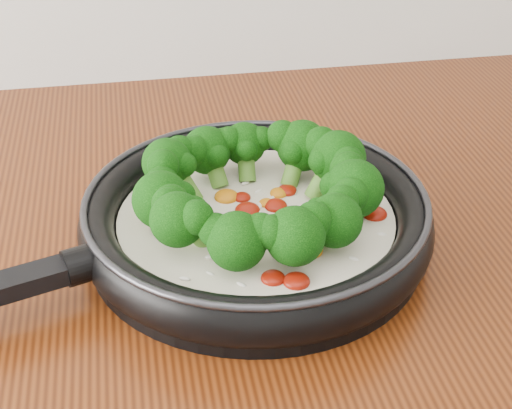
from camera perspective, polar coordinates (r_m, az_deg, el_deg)
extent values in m
cylinder|color=black|center=(0.80, 0.00, -2.65)|extent=(0.43, 0.43, 0.01)
torus|color=black|center=(0.78, 0.00, -1.06)|extent=(0.45, 0.45, 0.04)
torus|color=#2D2D33|center=(0.77, 0.00, 0.45)|extent=(0.44, 0.44, 0.01)
cylinder|color=black|center=(0.73, -12.79, -4.36)|extent=(0.04, 0.04, 0.04)
cylinder|color=white|center=(0.78, 0.00, -1.53)|extent=(0.35, 0.35, 0.02)
ellipsoid|color=maroon|center=(0.74, -0.72, -2.52)|extent=(0.02, 0.02, 0.01)
ellipsoid|color=maroon|center=(0.69, 3.03, -5.73)|extent=(0.03, 0.03, 0.01)
ellipsoid|color=orange|center=(0.77, -6.86, -1.37)|extent=(0.03, 0.03, 0.01)
ellipsoid|color=maroon|center=(0.78, -0.64, -0.43)|extent=(0.04, 0.04, 0.01)
ellipsoid|color=maroon|center=(0.82, 2.33, 1.03)|extent=(0.03, 0.03, 0.01)
ellipsoid|color=orange|center=(0.81, 1.70, 0.85)|extent=(0.03, 0.03, 0.01)
ellipsoid|color=maroon|center=(0.74, 0.04, -2.49)|extent=(0.02, 0.02, 0.01)
ellipsoid|color=maroon|center=(0.79, 8.82, -0.71)|extent=(0.03, 0.03, 0.01)
ellipsoid|color=orange|center=(0.80, 0.79, 0.10)|extent=(0.02, 0.02, 0.01)
ellipsoid|color=maroon|center=(0.79, 1.49, -0.10)|extent=(0.03, 0.03, 0.01)
ellipsoid|color=maroon|center=(0.78, -6.43, -0.76)|extent=(0.02, 0.02, 0.01)
ellipsoid|color=orange|center=(0.81, -2.21, 0.58)|extent=(0.03, 0.03, 0.01)
ellipsoid|color=maroon|center=(0.81, -1.04, 0.53)|extent=(0.02, 0.02, 0.01)
ellipsoid|color=maroon|center=(0.69, 1.28, -5.50)|extent=(0.03, 0.03, 0.01)
ellipsoid|color=orange|center=(0.73, 3.98, -3.42)|extent=(0.04, 0.04, 0.01)
ellipsoid|color=maroon|center=(0.73, 3.41, -3.25)|extent=(0.03, 0.03, 0.01)
ellipsoid|color=white|center=(0.73, 2.37, -3.58)|extent=(0.01, 0.01, 0.00)
ellipsoid|color=white|center=(0.75, -1.58, -2.02)|extent=(0.01, 0.01, 0.00)
ellipsoid|color=white|center=(0.83, -0.80, 1.60)|extent=(0.01, 0.01, 0.00)
ellipsoid|color=white|center=(0.69, -1.10, -5.99)|extent=(0.01, 0.01, 0.00)
ellipsoid|color=white|center=(0.74, 6.99, -2.64)|extent=(0.01, 0.01, 0.00)
ellipsoid|color=white|center=(0.82, 2.93, 0.98)|extent=(0.01, 0.01, 0.00)
ellipsoid|color=white|center=(0.77, 0.07, -0.91)|extent=(0.01, 0.01, 0.00)
ellipsoid|color=white|center=(0.81, -7.98, 0.26)|extent=(0.01, 0.01, 0.00)
ellipsoid|color=white|center=(0.87, -3.18, 3.01)|extent=(0.01, 0.01, 0.00)
ellipsoid|color=white|center=(0.70, -3.41, -5.18)|extent=(0.01, 0.01, 0.00)
ellipsoid|color=white|center=(0.79, 1.76, -0.34)|extent=(0.01, 0.01, 0.00)
ellipsoid|color=white|center=(0.82, 0.18, 0.96)|extent=(0.01, 0.01, 0.00)
ellipsoid|color=white|center=(0.72, -3.41, -3.91)|extent=(0.01, 0.01, 0.00)
ellipsoid|color=white|center=(0.76, 2.67, -1.80)|extent=(0.01, 0.01, 0.00)
ellipsoid|color=white|center=(0.78, -0.95, -0.75)|extent=(0.01, 0.01, 0.00)
ellipsoid|color=white|center=(0.80, -5.96, -0.14)|extent=(0.01, 0.01, 0.00)
ellipsoid|color=white|center=(0.78, 0.35, -0.69)|extent=(0.01, 0.01, 0.00)
ellipsoid|color=white|center=(0.76, 9.33, -2.20)|extent=(0.01, 0.01, 0.00)
ellipsoid|color=white|center=(0.75, 2.00, -2.14)|extent=(0.01, 0.01, 0.00)
ellipsoid|color=white|center=(0.69, -5.33, -5.52)|extent=(0.01, 0.01, 0.00)
ellipsoid|color=white|center=(0.77, 1.02, -1.18)|extent=(0.01, 0.01, 0.00)
ellipsoid|color=white|center=(0.72, 7.29, -4.03)|extent=(0.01, 0.01, 0.00)
ellipsoid|color=white|center=(0.81, 1.42, 0.62)|extent=(0.01, 0.01, 0.00)
ellipsoid|color=white|center=(0.78, -4.57, -0.66)|extent=(0.01, 0.01, 0.00)
ellipsoid|color=white|center=(0.79, 0.27, -0.07)|extent=(0.01, 0.01, 0.00)
cylinder|color=#629A32|center=(0.81, 4.88, 1.77)|extent=(0.04, 0.03, 0.04)
sphere|color=black|center=(0.81, 6.12, 3.45)|extent=(0.07, 0.07, 0.06)
sphere|color=black|center=(0.81, 4.88, 4.54)|extent=(0.05, 0.05, 0.04)
sphere|color=black|center=(0.78, 6.81, 3.13)|extent=(0.04, 0.04, 0.03)
sphere|color=black|center=(0.79, 4.96, 3.26)|extent=(0.04, 0.04, 0.03)
cylinder|color=#629A32|center=(0.83, 2.81, 2.65)|extent=(0.04, 0.04, 0.04)
sphere|color=black|center=(0.83, 3.47, 4.40)|extent=(0.07, 0.07, 0.06)
sphere|color=black|center=(0.83, 1.98, 5.11)|extent=(0.04, 0.04, 0.04)
sphere|color=black|center=(0.82, 4.64, 4.32)|extent=(0.04, 0.04, 0.03)
sphere|color=black|center=(0.82, 2.81, 3.98)|extent=(0.04, 0.04, 0.03)
cylinder|color=#629A32|center=(0.84, -0.71, 2.88)|extent=(0.02, 0.03, 0.04)
sphere|color=black|center=(0.84, -0.87, 4.57)|extent=(0.06, 0.06, 0.05)
sphere|color=black|center=(0.83, -2.04, 4.82)|extent=(0.04, 0.04, 0.03)
sphere|color=black|center=(0.84, 0.38, 4.90)|extent=(0.03, 0.03, 0.03)
sphere|color=black|center=(0.82, -0.70, 4.07)|extent=(0.03, 0.03, 0.02)
cylinder|color=#629A32|center=(0.83, -3.00, 2.44)|extent=(0.03, 0.04, 0.04)
sphere|color=black|center=(0.83, -3.68, 4.06)|extent=(0.07, 0.07, 0.05)
sphere|color=black|center=(0.81, -4.66, 4.05)|extent=(0.04, 0.04, 0.03)
sphere|color=black|center=(0.83, -2.37, 4.70)|extent=(0.04, 0.04, 0.03)
sphere|color=black|center=(0.81, -2.97, 3.65)|extent=(0.03, 0.03, 0.03)
cylinder|color=#629A32|center=(0.80, -5.27, 1.46)|extent=(0.04, 0.04, 0.05)
sphere|color=black|center=(0.80, -6.63, 3.10)|extent=(0.07, 0.07, 0.05)
sphere|color=black|center=(0.77, -6.92, 2.92)|extent=(0.04, 0.04, 0.03)
sphere|color=black|center=(0.81, -5.73, 4.08)|extent=(0.04, 0.04, 0.03)
sphere|color=black|center=(0.79, -5.37, 2.97)|extent=(0.03, 0.03, 0.03)
cylinder|color=#629A32|center=(0.76, -5.66, -0.67)|extent=(0.03, 0.02, 0.04)
sphere|color=black|center=(0.75, -7.07, 0.34)|extent=(0.07, 0.07, 0.06)
sphere|color=black|center=(0.72, -6.36, 0.14)|extent=(0.04, 0.04, 0.04)
sphere|color=black|center=(0.76, -7.00, 1.63)|extent=(0.04, 0.04, 0.03)
sphere|color=black|center=(0.75, -5.58, 0.68)|extent=(0.04, 0.04, 0.03)
cylinder|color=#629A32|center=(0.73, -4.54, -1.98)|extent=(0.04, 0.04, 0.04)
sphere|color=black|center=(0.70, -5.86, -1.13)|extent=(0.07, 0.07, 0.05)
sphere|color=black|center=(0.69, -4.45, -0.96)|extent=(0.04, 0.04, 0.03)
sphere|color=black|center=(0.71, -6.59, 0.07)|extent=(0.04, 0.04, 0.03)
sphere|color=black|center=(0.71, -4.63, -0.38)|extent=(0.03, 0.03, 0.03)
cylinder|color=#629A32|center=(0.71, -1.13, -3.17)|extent=(0.03, 0.04, 0.04)
sphere|color=black|center=(0.68, -1.44, -2.75)|extent=(0.07, 0.07, 0.05)
sphere|color=black|center=(0.68, 0.36, -2.01)|extent=(0.04, 0.04, 0.03)
sphere|color=black|center=(0.69, -3.05, -1.91)|extent=(0.04, 0.04, 0.03)
sphere|color=black|center=(0.70, -1.11, -1.69)|extent=(0.03, 0.03, 0.03)
cylinder|color=#629A32|center=(0.71, 2.26, -2.91)|extent=(0.03, 0.04, 0.04)
sphere|color=black|center=(0.68, 2.92, -2.36)|extent=(0.07, 0.07, 0.05)
sphere|color=black|center=(0.69, 4.29, -1.12)|extent=(0.04, 0.04, 0.03)
sphere|color=black|center=(0.68, 1.18, -2.06)|extent=(0.04, 0.04, 0.03)
sphere|color=black|center=(0.70, 2.28, -1.36)|extent=(0.03, 0.03, 0.03)
cylinder|color=#629A32|center=(0.73, 4.65, -1.95)|extent=(0.04, 0.04, 0.04)
sphere|color=black|center=(0.71, 5.90, -1.19)|extent=(0.07, 0.07, 0.05)
sphere|color=black|center=(0.72, 6.41, 0.23)|extent=(0.04, 0.04, 0.03)
sphere|color=black|center=(0.70, 4.71, -1.28)|extent=(0.04, 0.04, 0.03)
sphere|color=black|center=(0.72, 4.63, -0.48)|extent=(0.03, 0.03, 0.03)
cylinder|color=#629A32|center=(0.77, 5.83, -0.05)|extent=(0.04, 0.03, 0.04)
sphere|color=black|center=(0.76, 7.33, 1.18)|extent=(0.07, 0.07, 0.06)
sphere|color=black|center=(0.77, 6.85, 2.60)|extent=(0.05, 0.05, 0.04)
sphere|color=black|center=(0.74, 7.07, 0.75)|extent=(0.04, 0.04, 0.03)
sphere|color=black|center=(0.76, 5.85, 1.39)|extent=(0.04, 0.04, 0.03)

